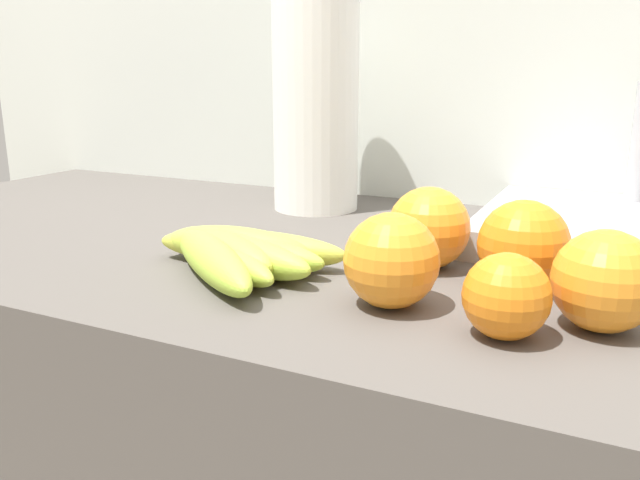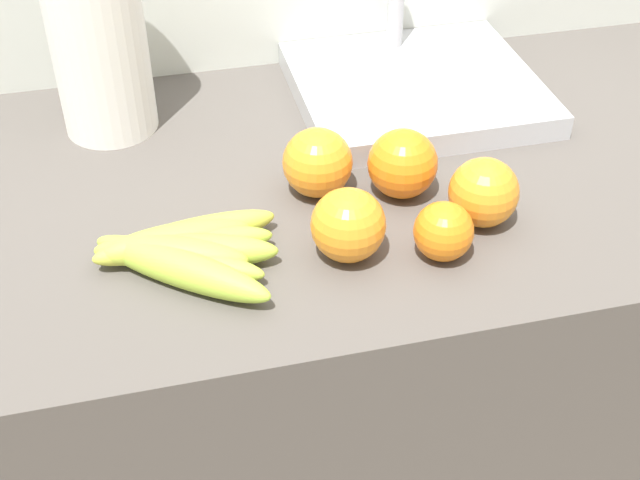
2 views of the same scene
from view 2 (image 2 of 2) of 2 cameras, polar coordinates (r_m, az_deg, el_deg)
name	(u,v)px [view 2 (image 2 of 2)]	position (r m, az deg, el deg)	size (l,w,h in m)	color
counter	(331,415)	(1.39, 0.74, -11.49)	(1.74, 0.60, 0.93)	#514C47
wall_back	(286,199)	(1.49, -2.30, 2.76)	(2.14, 0.06, 1.30)	silver
banana_bunch	(181,251)	(0.93, -9.18, -0.75)	(0.21, 0.17, 0.04)	#A9CE3F
orange_far_right	(348,225)	(0.92, 1.88, 0.99)	(0.08, 0.08, 0.08)	orange
orange_center	(403,164)	(1.02, 5.49, 5.06)	(0.08, 0.08, 0.08)	orange
orange_back_left	(484,192)	(0.99, 10.79, 3.11)	(0.08, 0.08, 0.08)	orange
orange_right	(318,163)	(1.01, -0.16, 5.15)	(0.08, 0.08, 0.08)	orange
orange_front	(444,231)	(0.93, 8.19, 0.57)	(0.07, 0.07, 0.07)	orange
paper_towel_roll	(95,22)	(1.13, -14.69, 13.80)	(0.12, 0.12, 0.33)	white
sink_basin	(415,86)	(1.23, 6.30, 10.11)	(0.33, 0.30, 0.18)	#B7BABF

